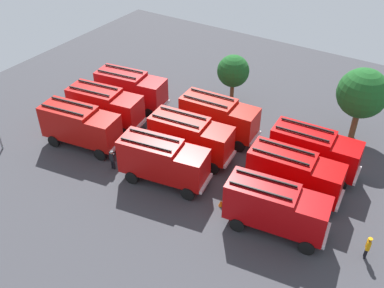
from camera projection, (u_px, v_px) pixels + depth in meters
ground_plane at (192, 157)px, 37.71m from camera, size 55.61×55.61×0.00m
fire_truck_0 at (80, 125)px, 37.92m from camera, size 7.49×3.64×3.88m
fire_truck_1 at (163, 160)px, 33.89m from camera, size 7.50×3.71×3.88m
fire_truck_2 at (276, 207)px, 29.67m from camera, size 7.46×3.53×3.88m
fire_truck_3 at (105, 106)px, 40.55m from camera, size 7.48×3.61×3.88m
fire_truck_4 at (191, 136)px, 36.50m from camera, size 7.42×3.39×3.88m
fire_truck_5 at (294, 173)px, 32.59m from camera, size 7.37×3.22×3.88m
fire_truck_6 at (131, 88)px, 43.28m from camera, size 7.48×3.61×3.88m
fire_truck_7 at (219, 116)px, 39.03m from camera, size 7.35×3.14×3.88m
fire_truck_8 at (314, 150)px, 34.93m from camera, size 7.33×3.11×3.88m
firefighter_0 at (368, 247)px, 28.26m from camera, size 0.34×0.47×1.82m
firefighter_1 at (112, 159)px, 35.84m from camera, size 0.45×0.29×1.79m
tree_0 at (233, 71)px, 43.59m from camera, size 3.26×3.26×5.06m
tree_1 at (362, 93)px, 37.48m from camera, size 4.41×4.41×6.84m
traffic_cone_0 at (221, 203)px, 32.66m from camera, size 0.39×0.39×0.56m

